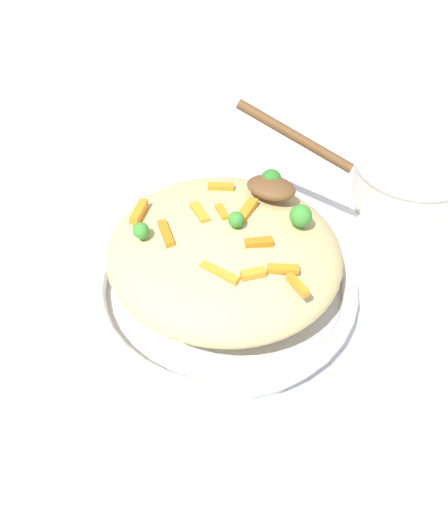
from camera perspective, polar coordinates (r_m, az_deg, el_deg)
name	(u,v)px	position (r m, az deg, el deg)	size (l,w,h in m)	color
ground_plane	(224,298)	(0.67, 0.00, -4.42)	(2.40, 2.40, 0.00)	silver
serving_bowl	(224,286)	(0.65, 0.00, -3.13)	(0.31, 0.31, 0.04)	silver
pasta_mound	(224,253)	(0.61, 0.00, 0.36)	(0.26, 0.25, 0.09)	#D1BA7A
carrot_piece_0	(247,210)	(0.59, 2.40, 4.79)	(0.04, 0.01, 0.01)	orange
carrot_piece_1	(200,213)	(0.59, -2.55, 4.52)	(0.03, 0.01, 0.01)	orange
carrot_piece_2	(259,243)	(0.56, 3.63, 1.41)	(0.03, 0.01, 0.01)	orange
carrot_piece_3	(219,272)	(0.54, -0.48, -1.73)	(0.04, 0.01, 0.01)	orange
carrot_piece_4	(283,269)	(0.54, 6.15, -1.32)	(0.03, 0.01, 0.01)	orange
carrot_piece_5	(166,233)	(0.58, -6.06, 2.36)	(0.04, 0.01, 0.01)	orange
carrot_piece_6	(221,187)	(0.64, -0.32, 7.16)	(0.03, 0.01, 0.01)	orange
carrot_piece_7	(139,211)	(0.61, -8.85, 4.61)	(0.04, 0.01, 0.01)	orange
carrot_piece_8	(253,273)	(0.53, 3.04, -1.83)	(0.02, 0.01, 0.01)	orange
carrot_piece_9	(222,212)	(0.59, -0.22, 4.56)	(0.02, 0.01, 0.01)	orange
carrot_piece_10	(298,285)	(0.53, 7.67, -3.00)	(0.03, 0.01, 0.01)	orange
broccoli_floret_0	(237,219)	(0.57, 1.36, 3.92)	(0.02, 0.02, 0.02)	#377928
broccoli_floret_1	(141,231)	(0.57, -8.62, 2.61)	(0.02, 0.02, 0.02)	#377928
broccoli_floret_2	(301,216)	(0.58, 7.97, 4.14)	(0.02, 0.02, 0.03)	#377928
broccoli_floret_3	(271,180)	(0.62, 4.91, 7.85)	(0.02, 0.02, 0.03)	#296820
serving_spoon	(280,169)	(0.63, 5.82, 9.00)	(0.15, 0.10, 0.06)	brown
companion_bowl	(410,178)	(0.82, 18.74, 7.66)	(0.16, 0.16, 0.07)	beige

